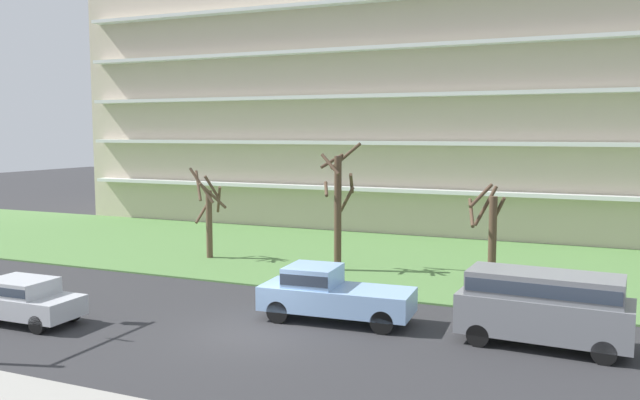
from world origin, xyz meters
TOP-DOWN VIEW (x-y plane):
  - ground at (0.00, 0.00)m, footprint 160.00×160.00m
  - grass_lawn_strip at (0.00, 14.00)m, footprint 80.00×16.00m
  - apartment_building at (0.00, 27.55)m, footprint 52.78×12.05m
  - tree_far_left at (-8.29, 10.43)m, footprint 1.91×1.88m
  - tree_left at (-0.92, 10.32)m, footprint 1.83×1.76m
  - tree_center at (6.21, 10.27)m, footprint 1.76×2.21m
  - sedan_silver_near_left at (-8.07, -2.00)m, footprint 4.43×1.87m
  - van_gray_center_left at (9.07, 2.50)m, footprint 5.30×2.29m
  - pickup_blue_center_right at (1.88, 2.49)m, footprint 5.51×2.32m

SIDE VIEW (x-z plane):
  - ground at x=0.00m, z-range 0.00..0.00m
  - grass_lawn_strip at x=0.00m, z-range 0.00..0.08m
  - sedan_silver_near_left at x=-8.07m, z-range 0.09..1.66m
  - pickup_blue_center_right at x=1.88m, z-range 0.04..1.99m
  - van_gray_center_left at x=9.07m, z-range 0.22..2.58m
  - tree_center at x=6.21m, z-range 0.15..4.58m
  - tree_far_left at x=-8.29m, z-range 0.00..4.88m
  - tree_left at x=-0.92m, z-range 0.15..6.36m
  - apartment_building at x=0.00m, z-range 0.00..18.01m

